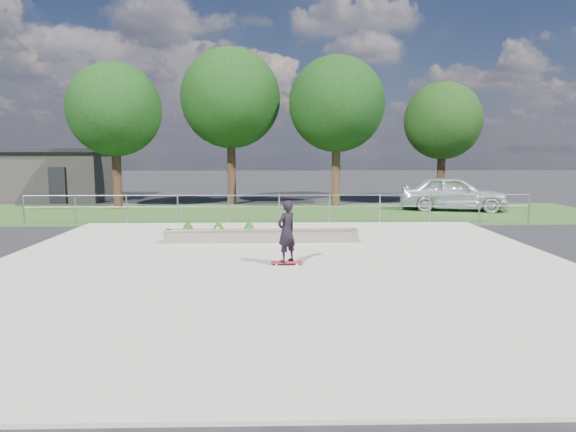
% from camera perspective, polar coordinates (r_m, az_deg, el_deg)
% --- Properties ---
extents(ground, '(120.00, 120.00, 0.00)m').
position_cam_1_polar(ground, '(12.99, -0.72, -5.67)').
color(ground, black).
rests_on(ground, ground).
extents(grass_verge, '(30.00, 8.00, 0.02)m').
position_cam_1_polar(grass_verge, '(23.84, -1.04, 0.34)').
color(grass_verge, '#28471C').
rests_on(grass_verge, ground).
extents(concrete_slab, '(15.00, 15.00, 0.06)m').
position_cam_1_polar(concrete_slab, '(12.98, -0.72, -5.55)').
color(concrete_slab, '#A9A596').
rests_on(concrete_slab, ground).
extents(fence, '(20.06, 0.06, 1.20)m').
position_cam_1_polar(fence, '(20.27, -0.98, 1.26)').
color(fence, gray).
rests_on(fence, ground).
extents(building, '(8.40, 5.40, 3.00)m').
position_cam_1_polar(building, '(33.66, -25.77, 4.24)').
color(building, '#2A2826').
rests_on(building, ground).
extents(tree_far_left, '(4.55, 4.55, 7.15)m').
position_cam_1_polar(tree_far_left, '(26.90, -18.74, 11.10)').
color(tree_far_left, black).
rests_on(tree_far_left, ground).
extents(tree_mid_left, '(5.25, 5.25, 8.25)m').
position_cam_1_polar(tree_mid_left, '(27.88, -6.40, 12.85)').
color(tree_mid_left, black).
rests_on(tree_mid_left, ground).
extents(tree_mid_right, '(4.90, 4.90, 7.70)m').
position_cam_1_polar(tree_mid_right, '(26.94, 5.44, 12.25)').
color(tree_mid_right, '#372216').
rests_on(tree_mid_right, ground).
extents(tree_far_right, '(4.20, 4.20, 6.60)m').
position_cam_1_polar(tree_far_right, '(29.64, 16.84, 10.06)').
color(tree_far_right, black).
rests_on(tree_far_right, ground).
extents(grind_ledge, '(6.00, 0.44, 0.43)m').
position_cam_1_polar(grind_ledge, '(16.03, -2.97, -2.21)').
color(grind_ledge, '#6A594E').
rests_on(grind_ledge, concrete_slab).
extents(planter_bed, '(3.00, 1.20, 0.61)m').
position_cam_1_polar(planter_bed, '(16.72, -7.81, -1.94)').
color(planter_bed, black).
rests_on(planter_bed, concrete_slab).
extents(skateboarder, '(0.80, 0.66, 1.64)m').
position_cam_1_polar(skateboarder, '(12.77, -0.16, -1.74)').
color(skateboarder, silver).
rests_on(skateboarder, concrete_slab).
extents(parked_car, '(5.32, 3.09, 1.70)m').
position_cam_1_polar(parked_car, '(26.06, 17.86, 2.45)').
color(parked_car, silver).
rests_on(parked_car, ground).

